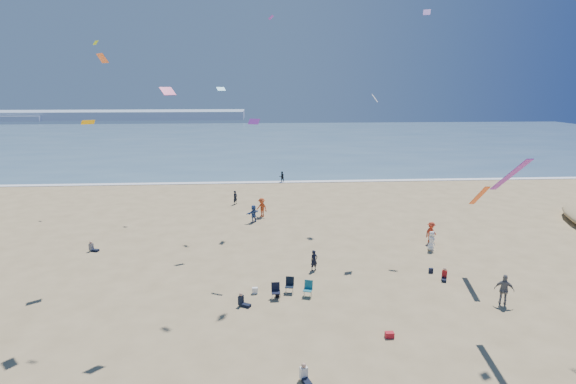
{
  "coord_description": "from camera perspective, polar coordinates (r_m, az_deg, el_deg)",
  "views": [
    {
      "loc": [
        0.45,
        -14.91,
        12.83
      ],
      "look_at": [
        2.0,
        8.0,
        7.39
      ],
      "focal_mm": 28.0,
      "sensor_mm": 36.0,
      "label": 1
    }
  ],
  "objects": [
    {
      "name": "cooler",
      "position": [
        25.19,
        12.76,
        -17.27
      ],
      "size": [
        0.45,
        0.3,
        0.3
      ],
      "primitive_type": "cube",
      "color": "red",
      "rests_on": "ground"
    },
    {
      "name": "white_tote",
      "position": [
        29.17,
        -4.22,
        -12.37
      ],
      "size": [
        0.35,
        0.2,
        0.4
      ],
      "primitive_type": "cube",
      "color": "white",
      "rests_on": "ground"
    },
    {
      "name": "black_backpack",
      "position": [
        28.69,
        -1.31,
        -12.83
      ],
      "size": [
        0.3,
        0.22,
        0.38
      ],
      "primitive_type": "cube",
      "color": "black",
      "rests_on": "ground"
    },
    {
      "name": "chair_cluster",
      "position": [
        28.64,
        0.39,
        -12.19
      ],
      "size": [
        2.69,
        1.46,
        1.0
      ],
      "color": "black",
      "rests_on": "ground"
    },
    {
      "name": "navy_bag",
      "position": [
        33.61,
        17.69,
        -9.48
      ],
      "size": [
        0.28,
        0.18,
        0.34
      ],
      "primitive_type": "cube",
      "color": "black",
      "rests_on": "ground"
    },
    {
      "name": "standing_flyers",
      "position": [
        33.01,
        1.82,
        -7.93
      ],
      "size": [
        29.29,
        50.18,
        1.92
      ],
      "color": "silver",
      "rests_on": "ground"
    },
    {
      "name": "surf_line",
      "position": [
        61.26,
        -4.2,
        1.23
      ],
      "size": [
        220.0,
        1.2,
        0.08
      ],
      "primitive_type": "cube",
      "color": "white",
      "rests_on": "ground"
    },
    {
      "name": "kites_aloft",
      "position": [
        28.27,
        11.36,
        15.24
      ],
      "size": [
        42.82,
        43.95,
        26.33
      ],
      "color": "#25A659",
      "rests_on": "ground"
    },
    {
      "name": "headland_far",
      "position": [
        194.87,
        -22.21,
        9.04
      ],
      "size": [
        110.0,
        20.0,
        3.2
      ],
      "primitive_type": "cube",
      "color": "#7A8EA8",
      "rests_on": "ground"
    },
    {
      "name": "seated_group",
      "position": [
        25.91,
        -1.48,
        -15.3
      ],
      "size": [
        26.83,
        26.59,
        0.84
      ],
      "color": "white",
      "rests_on": "ground"
    },
    {
      "name": "ocean",
      "position": [
        110.66,
        -4.1,
        6.64
      ],
      "size": [
        220.0,
        100.0,
        0.06
      ],
      "primitive_type": "cube",
      "color": "#476B84",
      "rests_on": "ground"
    }
  ]
}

